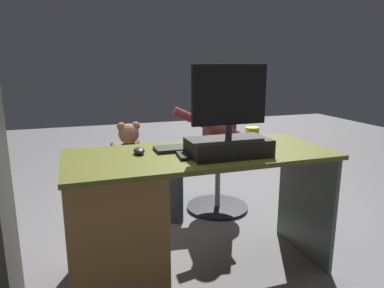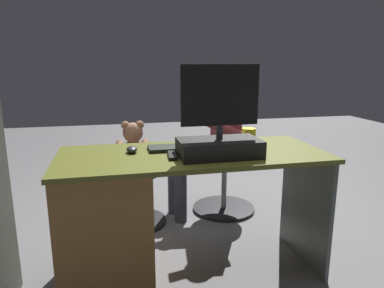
# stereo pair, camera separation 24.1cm
# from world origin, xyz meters

# --- Properties ---
(ground_plane) EXTENTS (10.00, 10.00, 0.00)m
(ground_plane) POSITION_xyz_m (0.00, 0.00, 0.00)
(ground_plane) COLOR #616061
(desk) EXTENTS (1.49, 0.63, 0.74)m
(desk) POSITION_xyz_m (0.39, 0.38, 0.40)
(desk) COLOR #565B1F
(desk) RESTS_ON ground_plane
(monitor) EXTENTS (0.44, 0.24, 0.48)m
(monitor) POSITION_xyz_m (-0.12, 0.49, 0.87)
(monitor) COLOR black
(monitor) RESTS_ON desk
(keyboard) EXTENTS (0.42, 0.14, 0.02)m
(keyboard) POSITION_xyz_m (0.03, 0.29, 0.75)
(keyboard) COLOR black
(keyboard) RESTS_ON desk
(computer_mouse) EXTENTS (0.06, 0.10, 0.04)m
(computer_mouse) POSITION_xyz_m (0.33, 0.31, 0.76)
(computer_mouse) COLOR #24262A
(computer_mouse) RESTS_ON desk
(cup) EXTENTS (0.08, 0.08, 0.11)m
(cup) POSITION_xyz_m (-0.36, 0.31, 0.80)
(cup) COLOR yellow
(cup) RESTS_ON desk
(tv_remote) EXTENTS (0.06, 0.15, 0.02)m
(tv_remote) POSITION_xyz_m (0.13, 0.45, 0.75)
(tv_remote) COLOR black
(tv_remote) RESTS_ON desk
(notebook_binder) EXTENTS (0.29, 0.35, 0.02)m
(notebook_binder) POSITION_xyz_m (-0.22, 0.38, 0.76)
(notebook_binder) COLOR silver
(notebook_binder) RESTS_ON desk
(office_chair_teddy) EXTENTS (0.47, 0.47, 0.46)m
(office_chair_teddy) POSITION_xyz_m (0.29, -0.36, 0.27)
(office_chair_teddy) COLOR black
(office_chair_teddy) RESTS_ON ground_plane
(teddy_bear) EXTENTS (0.26, 0.26, 0.35)m
(teddy_bear) POSITION_xyz_m (0.29, -0.37, 0.61)
(teddy_bear) COLOR #98694E
(teddy_bear) RESTS_ON office_chair_teddy
(visitor_chair) EXTENTS (0.53, 0.53, 0.46)m
(visitor_chair) POSITION_xyz_m (-0.46, -0.46, 0.25)
(visitor_chair) COLOR black
(visitor_chair) RESTS_ON ground_plane
(person) EXTENTS (0.59, 0.52, 1.13)m
(person) POSITION_xyz_m (-0.37, -0.45, 0.67)
(person) COLOR maroon
(person) RESTS_ON ground_plane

